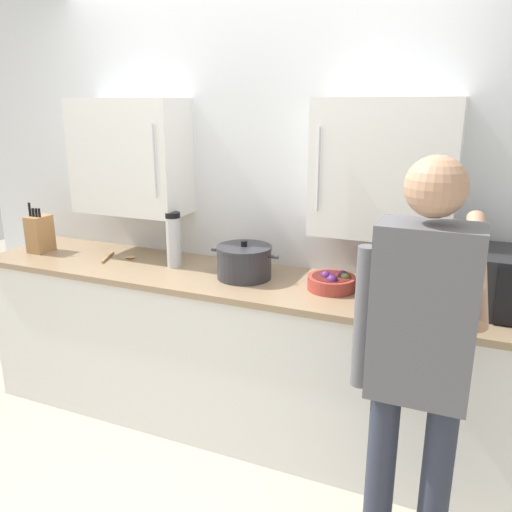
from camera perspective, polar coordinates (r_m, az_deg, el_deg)
The scene contains 9 objects.
back_wall_tiled at distance 3.09m, azimuth 0.08°, elevation 6.38°, with size 4.18×0.44×2.54m.
counter_unit at distance 3.09m, azimuth -2.24°, elevation -10.59°, with size 3.18×0.64×0.94m.
microwave_oven at distance 2.64m, azimuth 21.34°, elevation -2.19°, with size 0.57×0.79×0.28m.
stock_pot at distance 2.86m, azimuth -1.30°, elevation -0.65°, with size 0.40×0.30×0.21m.
thermos_flask at distance 3.07m, azimuth -8.98°, elevation 1.77°, with size 0.09×0.09×0.33m.
wooden_spoon at distance 3.34m, azimuth -14.68°, elevation -0.10°, with size 0.21×0.21×0.02m.
knife_block at distance 3.64m, azimuth -22.50°, elevation 2.29°, with size 0.11×0.15×0.32m.
fruit_bowl at distance 2.72m, azimuth 8.26°, elevation -2.78°, with size 0.25×0.25×0.10m.
person_figure at distance 1.94m, azimuth 17.36°, elevation -10.30°, with size 0.44×0.59×1.72m.
Camera 1 is at (1.19, -1.56, 1.88)m, focal length 36.69 mm.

